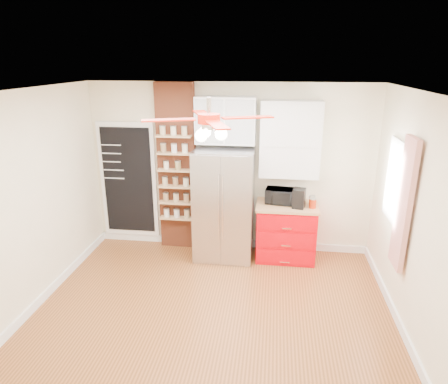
# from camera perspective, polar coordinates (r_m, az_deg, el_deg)

# --- Properties ---
(floor) EXTENTS (4.50, 4.50, 0.00)m
(floor) POSITION_cam_1_polar(r_m,az_deg,el_deg) (5.17, -1.82, -17.31)
(floor) COLOR #975426
(floor) RESTS_ON ground
(ceiling) EXTENTS (4.50, 4.50, 0.00)m
(ceiling) POSITION_cam_1_polar(r_m,az_deg,el_deg) (4.20, -2.21, 14.08)
(ceiling) COLOR white
(ceiling) RESTS_ON wall_back
(wall_back) EXTENTS (4.50, 0.02, 2.70)m
(wall_back) POSITION_cam_1_polar(r_m,az_deg,el_deg) (6.40, 0.89, 3.33)
(wall_back) COLOR #F5ECC5
(wall_back) RESTS_ON floor
(wall_front) EXTENTS (4.50, 0.02, 2.70)m
(wall_front) POSITION_cam_1_polar(r_m,az_deg,el_deg) (2.80, -8.94, -18.49)
(wall_front) COLOR #F5ECC5
(wall_front) RESTS_ON floor
(wall_left) EXTENTS (0.02, 4.00, 2.70)m
(wall_left) POSITION_cam_1_polar(r_m,az_deg,el_deg) (5.34, -26.57, -1.79)
(wall_left) COLOR #F5ECC5
(wall_left) RESTS_ON floor
(wall_right) EXTENTS (0.02, 4.00, 2.70)m
(wall_right) POSITION_cam_1_polar(r_m,az_deg,el_deg) (4.72, 26.13, -4.24)
(wall_right) COLOR #F5ECC5
(wall_right) RESTS_ON floor
(chalkboard) EXTENTS (0.95, 0.05, 1.95)m
(chalkboard) POSITION_cam_1_polar(r_m,az_deg,el_deg) (6.83, -13.50, 1.61)
(chalkboard) COLOR white
(chalkboard) RESTS_ON wall_back
(brick_pillar) EXTENTS (0.60, 0.16, 2.70)m
(brick_pillar) POSITION_cam_1_polar(r_m,az_deg,el_deg) (6.47, -6.71, 3.38)
(brick_pillar) COLOR brown
(brick_pillar) RESTS_ON floor
(fridge) EXTENTS (0.90, 0.70, 1.75)m
(fridge) POSITION_cam_1_polar(r_m,az_deg,el_deg) (6.20, 0.02, -1.79)
(fridge) COLOR #BABABF
(fridge) RESTS_ON floor
(upper_glass_cabinet) EXTENTS (0.90, 0.35, 0.70)m
(upper_glass_cabinet) POSITION_cam_1_polar(r_m,az_deg,el_deg) (6.07, 0.26, 10.23)
(upper_glass_cabinet) COLOR white
(upper_glass_cabinet) RESTS_ON wall_back
(red_cabinet) EXTENTS (0.94, 0.64, 0.90)m
(red_cabinet) POSITION_cam_1_polar(r_m,az_deg,el_deg) (6.36, 8.82, -5.57)
(red_cabinet) COLOR #D1000A
(red_cabinet) RESTS_ON floor
(upper_shelf_unit) EXTENTS (0.90, 0.30, 1.15)m
(upper_shelf_unit) POSITION_cam_1_polar(r_m,az_deg,el_deg) (6.10, 9.44, 7.40)
(upper_shelf_unit) COLOR white
(upper_shelf_unit) RESTS_ON wall_back
(window) EXTENTS (0.04, 0.75, 1.05)m
(window) POSITION_cam_1_polar(r_m,az_deg,el_deg) (5.47, 23.39, 1.31)
(window) COLOR white
(window) RESTS_ON wall_right
(curtain) EXTENTS (0.06, 0.40, 1.55)m
(curtain) POSITION_cam_1_polar(r_m,az_deg,el_deg) (4.98, 24.32, -1.62)
(curtain) COLOR red
(curtain) RESTS_ON wall_right
(ceiling_fan) EXTENTS (1.40, 1.40, 0.44)m
(ceiling_fan) POSITION_cam_1_polar(r_m,az_deg,el_deg) (4.23, -2.16, 10.35)
(ceiling_fan) COLOR silver
(ceiling_fan) RESTS_ON ceiling
(toaster_oven) EXTENTS (0.45, 0.33, 0.23)m
(toaster_oven) POSITION_cam_1_polar(r_m,az_deg,el_deg) (6.20, 7.92, -0.56)
(toaster_oven) COLOR black
(toaster_oven) RESTS_ON red_cabinet
(coffee_maker) EXTENTS (0.21, 0.22, 0.30)m
(coffee_maker) POSITION_cam_1_polar(r_m,az_deg,el_deg) (6.05, 10.67, -0.89)
(coffee_maker) COLOR black
(coffee_maker) RESTS_ON red_cabinet
(canister_left) EXTENTS (0.12, 0.12, 0.14)m
(canister_left) POSITION_cam_1_polar(r_m,az_deg,el_deg) (6.10, 12.54, -1.62)
(canister_left) COLOR #A52309
(canister_left) RESTS_ON red_cabinet
(canister_right) EXTENTS (0.11, 0.11, 0.14)m
(canister_right) POSITION_cam_1_polar(r_m,az_deg,el_deg) (6.22, 12.45, -1.25)
(canister_right) COLOR red
(canister_right) RESTS_ON red_cabinet
(pantry_jar_oats) EXTENTS (0.11, 0.11, 0.12)m
(pantry_jar_oats) POSITION_cam_1_polar(r_m,az_deg,el_deg) (6.36, -8.24, 3.82)
(pantry_jar_oats) COLOR beige
(pantry_jar_oats) RESTS_ON brick_pillar
(pantry_jar_beans) EXTENTS (0.11, 0.11, 0.13)m
(pantry_jar_beans) POSITION_cam_1_polar(r_m,az_deg,el_deg) (6.29, -6.59, 3.77)
(pantry_jar_beans) COLOR olive
(pantry_jar_beans) RESTS_ON brick_pillar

